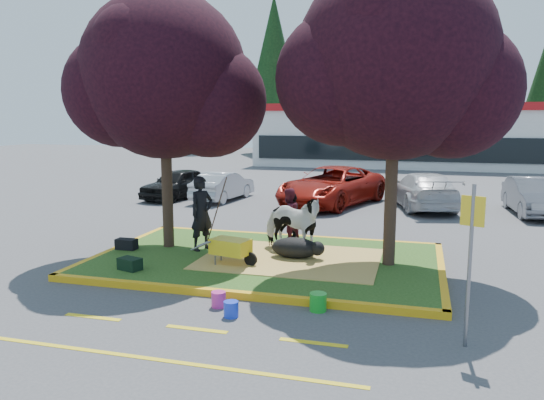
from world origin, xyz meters
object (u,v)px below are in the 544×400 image
(car_black, at_px, (178,184))
(bucket_green, at_px, (318,302))
(bucket_pink, at_px, (219,299))
(car_silver, at_px, (223,186))
(bucket_blue, at_px, (231,309))
(handler, at_px, (202,213))
(wheelbarrow, at_px, (231,247))
(sign_post, at_px, (471,248))
(calf, at_px, (295,248))
(cow, at_px, (292,224))

(car_black, bearing_deg, bucket_green, -40.60)
(bucket_pink, distance_m, car_silver, 12.89)
(bucket_blue, height_order, car_silver, car_silver)
(handler, bearing_deg, bucket_pink, -124.98)
(wheelbarrow, relative_size, sign_post, 0.62)
(calf, distance_m, bucket_green, 3.16)
(sign_post, height_order, car_black, sign_post)
(car_silver, bearing_deg, sign_post, 132.35)
(cow, bearing_deg, calf, -140.20)
(sign_post, xyz_separation_m, car_silver, (-8.84, 12.65, -0.97))
(cow, distance_m, calf, 0.74)
(sign_post, bearing_deg, car_silver, 147.06)
(calf, height_order, handler, handler)
(bucket_pink, xyz_separation_m, car_silver, (-4.51, 12.07, 0.46))
(sign_post, bearing_deg, bucket_pink, -165.50)
(car_black, bearing_deg, calf, -36.53)
(handler, distance_m, bucket_pink, 3.95)
(handler, height_order, car_silver, handler)
(cow, height_order, wheelbarrow, cow)
(car_black, xyz_separation_m, car_silver, (2.05, 0.11, -0.04))
(calf, distance_m, bucket_pink, 3.33)
(car_silver, bearing_deg, calf, 128.01)
(cow, height_order, bucket_green, cow)
(handler, height_order, wheelbarrow, handler)
(calf, relative_size, car_black, 0.30)
(handler, xyz_separation_m, car_black, (-4.78, 8.56, -0.45))
(sign_post, height_order, car_silver, sign_post)
(bucket_blue, bearing_deg, bucket_green, 26.22)
(bucket_green, bearing_deg, calf, 110.92)
(cow, xyz_separation_m, car_silver, (-5.01, 8.31, -0.28))
(calf, bearing_deg, bucket_pink, -106.07)
(bucket_blue, relative_size, car_silver, 0.08)
(calf, distance_m, handler, 2.58)
(bucket_blue, bearing_deg, car_silver, 111.45)
(car_silver, bearing_deg, cow, 128.50)
(sign_post, distance_m, car_black, 16.63)
(wheelbarrow, relative_size, bucket_pink, 5.40)
(bucket_green, height_order, bucket_pink, bucket_green)
(car_black, bearing_deg, handler, -47.15)
(car_silver, bearing_deg, bucket_blue, 118.86)
(handler, height_order, sign_post, sign_post)
(calf, xyz_separation_m, handler, (-2.48, 0.16, 0.70))
(bucket_pink, height_order, car_black, car_black)
(handler, xyz_separation_m, bucket_green, (3.61, -3.10, -0.93))
(cow, distance_m, car_black, 10.82)
(cow, relative_size, car_silver, 0.47)
(wheelbarrow, bearing_deg, car_black, 135.52)
(calf, height_order, bucket_blue, calf)
(cow, height_order, sign_post, sign_post)
(bucket_blue, bearing_deg, cow, 88.54)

